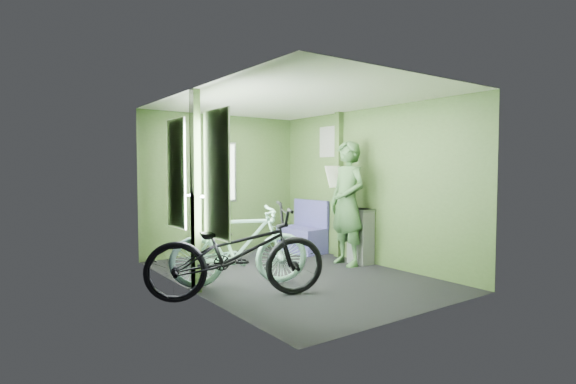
% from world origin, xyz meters
% --- Properties ---
extents(room, '(4.00, 4.02, 2.31)m').
position_xyz_m(room, '(-0.04, 0.04, 1.44)').
color(room, black).
rests_on(room, ground).
extents(bicycle_black, '(2.09, 1.41, 1.07)m').
position_xyz_m(bicycle_black, '(-1.12, -0.52, 0.00)').
color(bicycle_black, black).
rests_on(bicycle_black, ground).
extents(bicycle_mint, '(1.77, 1.19, 1.06)m').
position_xyz_m(bicycle_mint, '(-0.85, -0.11, 0.00)').
color(bicycle_mint, '#84BBA5').
rests_on(bicycle_mint, ground).
extents(passenger, '(0.47, 0.72, 1.81)m').
position_xyz_m(passenger, '(1.03, 0.06, 0.91)').
color(passenger, '#375B31').
rests_on(passenger, ground).
extents(waste_box, '(0.24, 0.34, 0.82)m').
position_xyz_m(waste_box, '(1.26, 0.01, 0.41)').
color(waste_box, slate).
rests_on(waste_box, ground).
extents(bench_seat, '(0.52, 0.86, 0.87)m').
position_xyz_m(bench_seat, '(1.14, 1.27, 0.26)').
color(bench_seat, navy).
rests_on(bench_seat, ground).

